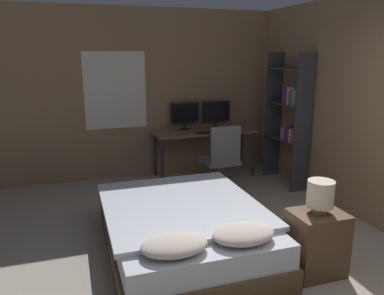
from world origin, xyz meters
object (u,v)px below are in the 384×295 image
object	(u,v)px
bedside_lamp	(320,194)
bookshelf	(291,114)
monitor_right	(216,113)
office_chair	(221,164)
nightstand	(316,243)
bed	(184,230)
computer_mouse	(226,131)
desk	(205,136)
monitor_left	(185,114)
keyboard	(209,132)

from	to	relation	value
bedside_lamp	bookshelf	bearing A→B (deg)	64.00
monitor_right	office_chair	size ratio (longest dim) A/B	0.49
office_chair	nightstand	bearing A→B (deg)	-90.08
bed	computer_mouse	size ratio (longest dim) A/B	28.36
nightstand	bedside_lamp	world-z (taller)	bedside_lamp
desk	office_chair	distance (m)	0.77
bed	bookshelf	world-z (taller)	bookshelf
computer_mouse	bookshelf	xyz separation A→B (m)	(0.79, -0.61, 0.32)
desk	bookshelf	distance (m)	1.42
monitor_left	monitor_right	bearing A→B (deg)	0.00
desk	bed	bearing A→B (deg)	-114.51
bed	bedside_lamp	distance (m)	1.38
monitor_left	computer_mouse	world-z (taller)	monitor_left
office_chair	desk	bearing A→B (deg)	89.90
monitor_left	office_chair	xyz separation A→B (m)	(0.28, -0.92, -0.62)
monitor_left	monitor_right	size ratio (longest dim) A/B	1.00
monitor_left	office_chair	size ratio (longest dim) A/B	0.49
office_chair	bookshelf	bearing A→B (deg)	-4.89
monitor_right	computer_mouse	bearing A→B (deg)	-87.61
nightstand	computer_mouse	size ratio (longest dim) A/B	8.56
keyboard	monitor_right	bearing A→B (deg)	54.97
monitor_right	computer_mouse	distance (m)	0.46
bed	computer_mouse	distance (m)	2.57
nightstand	keyboard	size ratio (longest dim) A/B	1.46
computer_mouse	office_chair	size ratio (longest dim) A/B	0.07
monitor_right	office_chair	bearing A→B (deg)	-106.91
monitor_left	bookshelf	xyz separation A→B (m)	(1.36, -1.01, 0.09)
bed	monitor_left	size ratio (longest dim) A/B	4.06
bed	bookshelf	distance (m)	2.75
nightstand	monitor_left	xyz separation A→B (m)	(-0.27, 3.23, 0.72)
office_chair	bookshelf	world-z (taller)	bookshelf
bed	keyboard	size ratio (longest dim) A/B	4.85
bed	nightstand	distance (m)	1.27
keyboard	computer_mouse	distance (m)	0.29
monitor_left	keyboard	distance (m)	0.54
office_chair	bookshelf	distance (m)	1.29
computer_mouse	keyboard	bearing A→B (deg)	180.00
keyboard	bookshelf	distance (m)	1.29
nightstand	bedside_lamp	size ratio (longest dim) A/B	1.97
bed	nightstand	world-z (taller)	nightstand
bed	keyboard	distance (m)	2.43
monitor_right	nightstand	bearing A→B (deg)	-94.99
nightstand	bedside_lamp	xyz separation A→B (m)	(0.00, 0.00, 0.48)
monitor_right	office_chair	distance (m)	1.14
bedside_lamp	monitor_right	xyz separation A→B (m)	(0.28, 3.23, 0.24)
desk	computer_mouse	size ratio (longest dim) A/B	23.73
bookshelf	computer_mouse	bearing A→B (deg)	141.96
keyboard	computer_mouse	bearing A→B (deg)	0.00
nightstand	desk	bearing A→B (deg)	89.91
monitor_right	bookshelf	bearing A→B (deg)	-51.59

